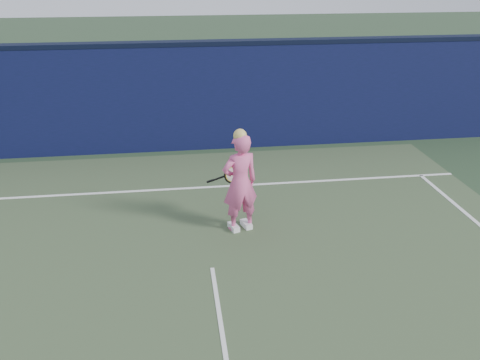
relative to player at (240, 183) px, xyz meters
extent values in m
plane|color=#243A24|center=(-0.59, -2.20, -0.87)|extent=(80.00, 80.00, 0.00)
cube|color=black|center=(-0.59, 4.30, 0.38)|extent=(24.00, 0.40, 2.50)
cube|color=black|center=(-0.59, 4.30, 1.68)|extent=(24.00, 0.42, 0.10)
imported|color=#E55996|center=(0.00, 0.00, -0.01)|extent=(0.73, 0.58, 1.73)
sphere|color=#D9BE61|center=(0.00, 0.00, 0.83)|extent=(0.22, 0.22, 0.22)
cube|color=white|center=(0.11, 0.03, -0.82)|extent=(0.20, 0.30, 0.10)
cube|color=white|center=(-0.11, -0.03, -0.82)|extent=(0.20, 0.30, 0.10)
torus|color=black|center=(-0.08, 0.38, 0.00)|extent=(0.34, 0.16, 0.34)
torus|color=yellow|center=(-0.08, 0.38, 0.00)|extent=(0.27, 0.12, 0.28)
cylinder|color=beige|center=(-0.08, 0.38, 0.00)|extent=(0.27, 0.11, 0.27)
cylinder|color=black|center=(-0.33, 0.39, -0.07)|extent=(0.31, 0.08, 0.11)
cylinder|color=black|center=(-0.47, 0.39, -0.11)|extent=(0.14, 0.06, 0.07)
cube|color=white|center=(-0.59, 1.80, -0.86)|extent=(11.00, 0.08, 0.01)
camera|label=1|loc=(-1.05, -7.73, 3.42)|focal=38.00mm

